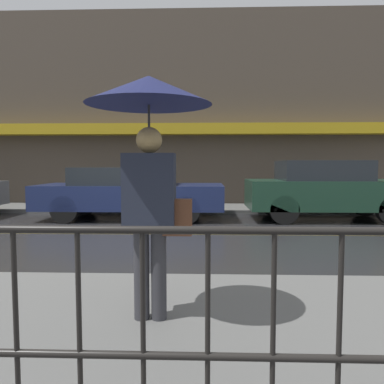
% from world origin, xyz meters
% --- Properties ---
extents(ground_plane, '(80.00, 80.00, 0.00)m').
position_xyz_m(ground_plane, '(0.00, 0.00, 0.00)').
color(ground_plane, '#262628').
extents(sidewalk_far, '(28.00, 1.97, 0.11)m').
position_xyz_m(sidewalk_far, '(0.00, 4.17, 0.05)').
color(sidewalk_far, '#60605E').
rests_on(sidewalk_far, ground_plane).
extents(lane_marking, '(25.20, 0.12, 0.01)m').
position_xyz_m(lane_marking, '(0.00, 0.00, 0.00)').
color(lane_marking, gold).
rests_on(lane_marking, ground_plane).
extents(building_storefront, '(28.00, 0.85, 6.60)m').
position_xyz_m(building_storefront, '(0.00, 5.28, 3.26)').
color(building_storefront, '#4C4238').
rests_on(building_storefront, ground_plane).
extents(pedestrian, '(1.04, 1.04, 2.03)m').
position_xyz_m(pedestrian, '(1.39, -4.50, 1.73)').
color(pedestrian, '#333338').
rests_on(pedestrian, sidewalk_near).
extents(car_navy, '(4.78, 1.81, 1.35)m').
position_xyz_m(car_navy, '(-0.13, 2.12, 0.71)').
color(car_navy, '#19234C').
rests_on(car_navy, ground_plane).
extents(car_dark_green, '(4.08, 1.74, 1.53)m').
position_xyz_m(car_dark_green, '(4.96, 2.12, 0.79)').
color(car_dark_green, '#193828').
rests_on(car_dark_green, ground_plane).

